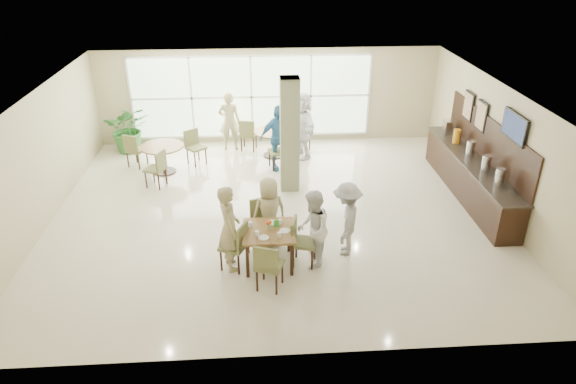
{
  "coord_description": "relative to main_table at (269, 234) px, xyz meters",
  "views": [
    {
      "loc": [
        -0.41,
        -10.32,
        5.74
      ],
      "look_at": [
        0.2,
        -1.2,
        1.1
      ],
      "focal_mm": 32.0,
      "sensor_mm": 36.0,
      "label": 1
    }
  ],
  "objects": [
    {
      "name": "room_shell",
      "position": [
        0.22,
        2.06,
        1.04
      ],
      "size": [
        10.0,
        10.0,
        10.0
      ],
      "color": "white",
      "rests_on": "ground"
    },
    {
      "name": "teen_right",
      "position": [
        0.82,
        -0.06,
        0.12
      ],
      "size": [
        0.7,
        0.84,
        1.55
      ],
      "primitive_type": "imported",
      "rotation": [
        0.0,
        0.0,
        -1.73
      ],
      "color": "white",
      "rests_on": "ground"
    },
    {
      "name": "wall_tv",
      "position": [
        5.16,
        1.46,
        1.49
      ],
      "size": [
        0.06,
        1.0,
        0.58
      ],
      "color": "black",
      "rests_on": "ground"
    },
    {
      "name": "tabletop_clutter",
      "position": [
        0.02,
        -0.01,
        0.15
      ],
      "size": [
        0.78,
        0.74,
        0.21
      ],
      "color": "white",
      "rests_on": "main_table"
    },
    {
      "name": "teen_far",
      "position": [
        0.03,
        0.71,
        0.08
      ],
      "size": [
        0.81,
        0.61,
        1.48
      ],
      "primitive_type": "imported",
      "rotation": [
        0.0,
        0.0,
        3.48
      ],
      "color": "tan",
      "rests_on": "ground"
    },
    {
      "name": "adult_standing",
      "position": [
        -0.94,
        5.96,
        0.2
      ],
      "size": [
        0.65,
        0.44,
        1.73
      ],
      "primitive_type": "imported",
      "rotation": [
        0.0,
        0.0,
        3.09
      ],
      "color": "tan",
      "rests_on": "ground"
    },
    {
      "name": "framed_art_a",
      "position": [
        5.17,
        3.06,
        1.19
      ],
      "size": [
        0.05,
        0.55,
        0.7
      ],
      "color": "black",
      "rests_on": "ground"
    },
    {
      "name": "teen_standing",
      "position": [
        1.53,
        0.3,
        0.1
      ],
      "size": [
        0.79,
        1.09,
        1.52
      ],
      "primitive_type": "imported",
      "rotation": [
        0.0,
        0.0,
        -1.83
      ],
      "color": "#9D9D9F",
      "rests_on": "ground"
    },
    {
      "name": "teen_left",
      "position": [
        -0.73,
        -0.05,
        0.19
      ],
      "size": [
        0.58,
        0.72,
        1.71
      ],
      "primitive_type": "imported",
      "rotation": [
        0.0,
        0.0,
        1.87
      ],
      "color": "tan",
      "rests_on": "ground"
    },
    {
      "name": "window_bank",
      "position": [
        -0.28,
        6.52,
        0.74
      ],
      "size": [
        7.0,
        0.04,
        7.0
      ],
      "color": "silver",
      "rests_on": "ground"
    },
    {
      "name": "round_table_right",
      "position": [
        0.32,
        5.38,
        -0.08
      ],
      "size": [
        1.12,
        1.12,
        0.75
      ],
      "color": "brown",
      "rests_on": "ground"
    },
    {
      "name": "main_table",
      "position": [
        0.0,
        0.0,
        0.0
      ],
      "size": [
        0.97,
        0.97,
        0.75
      ],
      "color": "brown",
      "rests_on": "ground"
    },
    {
      "name": "column",
      "position": [
        0.62,
        3.26,
        0.74
      ],
      "size": [
        0.45,
        0.45,
        2.8
      ],
      "primitive_type": "cube",
      "color": "#787E58",
      "rests_on": "ground"
    },
    {
      "name": "adult_b",
      "position": [
        1.1,
        5.28,
        0.28
      ],
      "size": [
        1.35,
        1.89,
        1.87
      ],
      "primitive_type": "imported",
      "rotation": [
        0.0,
        0.0,
        -1.18
      ],
      "color": "white",
      "rests_on": "ground"
    },
    {
      "name": "buffet_counter",
      "position": [
        4.92,
        2.57,
        -0.11
      ],
      "size": [
        0.64,
        4.7,
        1.95
      ],
      "color": "black",
      "rests_on": "ground"
    },
    {
      "name": "round_table_left",
      "position": [
        -2.65,
        4.45,
        -0.08
      ],
      "size": [
        1.12,
        1.12,
        0.75
      ],
      "color": "brown",
      "rests_on": "ground"
    },
    {
      "name": "chairs_table_left",
      "position": [
        -2.66,
        4.47,
        -0.18
      ],
      "size": [
        2.22,
        1.96,
        0.95
      ],
      "color": "olive",
      "rests_on": "ground"
    },
    {
      "name": "potted_plant",
      "position": [
        -3.83,
        6.0,
        0.04
      ],
      "size": [
        1.4,
        1.4,
        1.4
      ],
      "primitive_type": "imported",
      "rotation": [
        0.0,
        0.0,
        0.12
      ],
      "color": "#2C6F2C",
      "rests_on": "ground"
    },
    {
      "name": "ground",
      "position": [
        0.22,
        2.06,
        -0.66
      ],
      "size": [
        10.0,
        10.0,
        0.0
      ],
      "primitive_type": "plane",
      "color": "beige",
      "rests_on": "ground"
    },
    {
      "name": "framed_art_b",
      "position": [
        5.17,
        3.86,
        1.19
      ],
      "size": [
        0.05,
        0.55,
        0.7
      ],
      "color": "black",
      "rests_on": "ground"
    },
    {
      "name": "chairs_main_table",
      "position": [
        -0.02,
        -0.03,
        -0.18
      ],
      "size": [
        1.91,
        2.04,
        0.95
      ],
      "color": "olive",
      "rests_on": "ground"
    },
    {
      "name": "adult_a",
      "position": [
        0.4,
        4.48,
        0.23
      ],
      "size": [
        1.17,
        0.88,
        1.77
      ],
      "primitive_type": "imported",
      "rotation": [
        0.0,
        0.0,
        0.31
      ],
      "color": "teal",
      "rests_on": "ground"
    },
    {
      "name": "chairs_table_right",
      "position": [
        0.38,
        5.41,
        -0.18
      ],
      "size": [
        2.12,
        1.9,
        0.95
      ],
      "color": "olive",
      "rests_on": "ground"
    }
  ]
}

